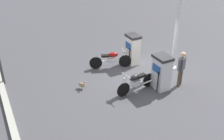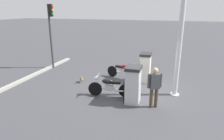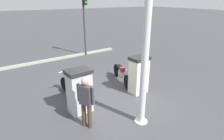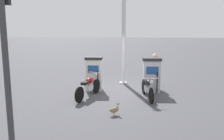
{
  "view_description": "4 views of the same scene",
  "coord_description": "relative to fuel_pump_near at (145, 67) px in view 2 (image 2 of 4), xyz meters",
  "views": [
    {
      "loc": [
        5.59,
        9.2,
        6.08
      ],
      "look_at": [
        1.64,
        0.28,
        0.77
      ],
      "focal_mm": 42.63,
      "sensor_mm": 36.0,
      "label": 1
    },
    {
      "loc": [
        -1.9,
        8.5,
        3.63
      ],
      "look_at": [
        1.03,
        0.44,
        1.0
      ],
      "focal_mm": 31.99,
      "sensor_mm": 36.0,
      "label": 2
    },
    {
      "loc": [
        -5.35,
        3.35,
        3.61
      ],
      "look_at": [
        0.46,
        -0.41,
        0.95
      ],
      "focal_mm": 30.17,
      "sensor_mm": 36.0,
      "label": 3
    },
    {
      "loc": [
        10.16,
        0.72,
        2.76
      ],
      "look_at": [
        1.14,
        -0.31,
        1.16
      ],
      "focal_mm": 38.48,
      "sensor_mm": 36.0,
      "label": 4
    }
  ],
  "objects": [
    {
      "name": "roadside_traffic_light",
      "position": [
        5.96,
        -0.57,
        1.89
      ],
      "size": [
        0.4,
        0.28,
        3.91
      ],
      "color": "#38383A",
      "rests_on": "ground"
    },
    {
      "name": "canopy_support_pole",
      "position": [
        -1.57,
        1.2,
        1.44
      ],
      "size": [
        0.4,
        0.4,
        4.56
      ],
      "color": "silver",
      "rests_on": "ground"
    },
    {
      "name": "wandering_duck",
      "position": [
        3.04,
        1.23,
        -0.57
      ],
      "size": [
        0.32,
        0.37,
        0.4
      ],
      "color": "#847051",
      "rests_on": "ground"
    },
    {
      "name": "road_edge_kerb",
      "position": [
        6.08,
        1.26,
        -0.71
      ],
      "size": [
        0.69,
        8.04,
        0.12
      ],
      "color": "#9E9E93",
      "rests_on": "ground"
    },
    {
      "name": "motorcycle_far_pump",
      "position": [
        1.07,
        2.34,
        -0.29
      ],
      "size": [
        1.91,
        0.59,
        0.94
      ],
      "color": "black",
      "rests_on": "ground"
    },
    {
      "name": "fuel_pump_near",
      "position": [
        0.0,
        0.0,
        0.0
      ],
      "size": [
        0.6,
        0.77,
        1.51
      ],
      "color": "silver",
      "rests_on": "ground"
    },
    {
      "name": "motorcycle_near_pump",
      "position": [
        1.15,
        -0.0,
        -0.31
      ],
      "size": [
        1.97,
        0.8,
        0.94
      ],
      "color": "black",
      "rests_on": "ground"
    },
    {
      "name": "fuel_pump_far",
      "position": [
        -0.0,
        2.53,
        -0.0
      ],
      "size": [
        0.64,
        0.82,
        1.5
      ],
      "color": "silver",
      "rests_on": "ground"
    },
    {
      "name": "attendant_person",
      "position": [
        -0.86,
        2.7,
        0.14
      ],
      "size": [
        0.53,
        0.38,
        1.58
      ],
      "color": "#473828",
      "rests_on": "ground"
    },
    {
      "name": "ground_plane",
      "position": [
        0.16,
        1.26,
        -0.77
      ],
      "size": [
        120.0,
        120.0,
        0.0
      ],
      "primitive_type": "plane",
      "color": "#424247"
    }
  ]
}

